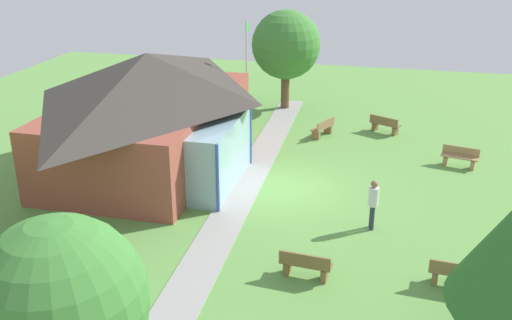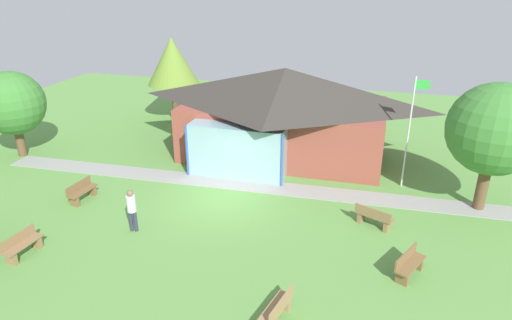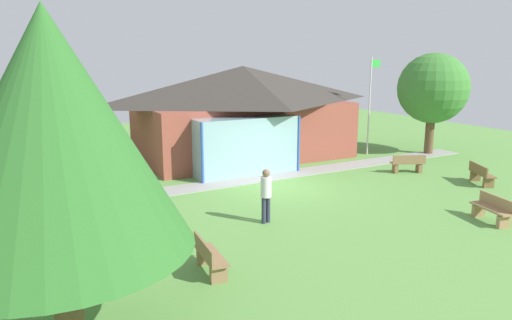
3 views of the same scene
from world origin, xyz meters
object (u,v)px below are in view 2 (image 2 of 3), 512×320
Objects in this scene: bench_front_left at (22,245)px; visitor_strolling_lawn at (132,207)px; bench_mid_left at (82,192)px; tree_east_hedge at (495,130)px; flagpole at (410,128)px; pavilion at (283,111)px; tree_west_hedge at (12,103)px; bench_mid_right at (374,217)px; bench_lawn_far_right at (409,265)px; tree_behind_pavilion_left at (172,62)px; bench_front_right at (277,310)px.

bench_front_left is 0.88× the size of visitor_strolling_lawn.
bench_mid_left is 17.27m from tree_east_hedge.
flagpole is 3.41m from tree_east_hedge.
tree_west_hedge is at bearing -163.78° from pavilion.
bench_mid_right is at bearing 100.34° from bench_mid_left.
pavilion is at bearing 56.62° from visitor_strolling_lawn.
tree_east_hedge is (16.55, 3.81, 3.10)m from bench_mid_left.
tree_east_hedge is at bearing 56.57° from bench_mid_right.
visitor_strolling_lawn is (-10.08, 0.07, 0.62)m from bench_lawn_far_right.
tree_behind_pavilion_left is at bearing 165.70° from bench_mid_right.
bench_lawn_far_right is 0.33× the size of tree_west_hedge.
flagpole is 3.33× the size of bench_mid_right.
tree_west_hedge is (-5.45, -7.94, -1.04)m from tree_behind_pavilion_left.
visitor_strolling_lawn is (3.45, -1.67, 0.62)m from bench_mid_left.
flagpole is at bearing 130.62° from bench_front_left.
bench_mid_left is (-13.53, 1.74, 0.00)m from bench_lawn_far_right.
tree_behind_pavilion_left is at bearing 46.07° from bench_front_right.
bench_lawn_far_right is at bearing -11.61° from visitor_strolling_lawn.
visitor_strolling_lawn is at bearing -138.42° from bench_mid_right.
flagpole is at bearing 155.37° from tree_east_hedge.
bench_mid_right is at bearing -130.62° from bench_lawn_far_right.
bench_front_left is at bearing -84.89° from tree_behind_pavilion_left.
tree_east_hedge is (9.32, -3.80, 1.06)m from pavilion.
bench_mid_right and bench_front_right have the same top height.
bench_front_left is 10.70m from tree_west_hedge.
bench_front_right is (9.85, -4.95, 0.00)m from bench_mid_left.
bench_lawn_far_right is 4.89m from bench_front_right.
visitor_strolling_lawn is (-8.87, -2.79, 0.62)m from bench_mid_right.
tree_east_hedge is at bearing -24.63° from flagpole.
tree_behind_pavilion_left is at bearing -170.46° from bench_mid_left.
tree_east_hedge is at bearing 0.36° from tree_west_hedge.
flagpole is 3.36× the size of bench_mid_left.
tree_west_hedge reaches higher than bench_front_left.
tree_behind_pavilion_left reaches higher than pavilion.
bench_front_right is 9.37m from bench_front_left.
bench_mid_left is 0.98× the size of bench_front_right.
pavilion reaches higher than bench_mid_left.
pavilion is at bearing 152.24° from bench_mid_right.
bench_front_right is (-2.47, -6.07, 0.00)m from bench_mid_right.
tree_east_hedge is (6.70, 8.76, 3.10)m from bench_front_right.
tree_east_hedge is at bearing 11.46° from visitor_strolling_lawn.
tree_behind_pavilion_left is (-14.40, 6.40, 1.09)m from flagpole.
tree_east_hedge is (4.23, 2.69, 3.10)m from bench_mid_right.
tree_east_hedge reaches higher than bench_front_left.
visitor_strolling_lawn is 14.27m from tree_behind_pavilion_left.
bench_mid_right is at bearing -147.55° from tree_east_hedge.
bench_mid_left is at bearing -167.05° from tree_east_hedge.
tree_behind_pavilion_left is at bearing 156.04° from flagpole.
bench_mid_right is 3.10m from bench_lawn_far_right.
bench_lawn_far_right is at bearing -43.00° from bench_mid_right.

